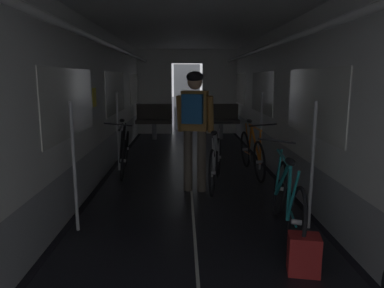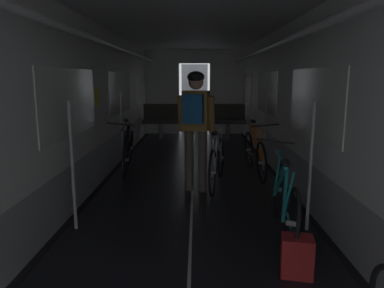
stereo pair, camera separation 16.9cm
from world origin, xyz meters
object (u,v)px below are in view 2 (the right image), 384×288
Objects in this scene: person_cyclist_aisle at (195,118)px; bicycle_silver_in_aisle at (217,162)px; bicycle_teal at (284,200)px; bicycle_orange at (255,153)px; bench_seat_far_right at (227,118)px; bench_seat_far_left at (161,118)px; bicycle_black at (128,151)px; backpack_on_floor at (297,256)px.

person_cyclist_aisle is 1.04× the size of bicycle_silver_in_aisle.
bicycle_teal is 2.42m from bicycle_orange.
bench_seat_far_right is at bearing 83.16° from bicycle_silver_in_aisle.
bench_seat_far_left is at bearing 101.58° from person_cyclist_aisle.
bench_seat_far_right is 4.09m from bicycle_black.
bench_seat_far_right reaches higher than backpack_on_floor.
person_cyclist_aisle is at bearing -137.15° from bicycle_orange.
bench_seat_far_right is (1.80, 0.00, 0.00)m from bench_seat_far_left.
bicycle_orange is at bearing 87.22° from backpack_on_floor.
bench_seat_far_right is 0.57× the size of person_cyclist_aisle.
bicycle_teal is at bearing -91.95° from bicycle_orange.
person_cyclist_aisle is at bearing -78.42° from bench_seat_far_left.
bench_seat_far_right is at bearing 90.72° from bicycle_teal.
bicycle_black is (-2.03, -3.54, -0.19)m from bench_seat_far_right.
bench_seat_far_right is 0.58× the size of bicycle_black.
bicycle_black reaches higher than bicycle_orange.
bicycle_teal reaches higher than backpack_on_floor.
bicycle_teal is 1.00× the size of bicycle_orange.
bench_seat_far_right is 0.59× the size of bicycle_silver_in_aisle.
backpack_on_floor is (0.00, -6.91, -0.40)m from bench_seat_far_right.
bench_seat_far_right is 4.73m from person_cyclist_aisle.
bench_seat_far_left is 6.39m from bicycle_teal.
person_cyclist_aisle is (0.95, -4.63, 0.50)m from bench_seat_far_left.
bench_seat_far_right reaches higher than bicycle_silver_in_aisle.
bench_seat_far_left is 0.59× the size of bicycle_silver_in_aisle.
bench_seat_far_right reaches higher than bicycle_teal.
bicycle_teal is 1.88m from person_cyclist_aisle.
bicycle_black is 3.94m from backpack_on_floor.
bicycle_silver_in_aisle is (0.33, 0.26, -0.69)m from person_cyclist_aisle.
bicycle_teal is 0.83m from backpack_on_floor.
person_cyclist_aisle is at bearing -100.44° from bench_seat_far_right.
bicycle_black reaches higher than backpack_on_floor.
bench_seat_far_left is 4.55m from bicycle_silver_in_aisle.
bicycle_teal is 1.85m from bicycle_silver_in_aisle.
bench_seat_far_right is at bearing 79.56° from person_cyclist_aisle.
bicycle_black is 2.20m from bicycle_orange.
bench_seat_far_right is 4.40m from bicycle_silver_in_aisle.
bicycle_teal and bicycle_black have the same top height.
bicycle_orange is at bearing 88.05° from bicycle_teal.
backpack_on_floor is (-0.07, -0.80, -0.21)m from bicycle_teal.
bicycle_orange is at bearing -87.53° from bench_seat_far_right.
person_cyclist_aisle is at bearing 110.54° from backpack_on_floor.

